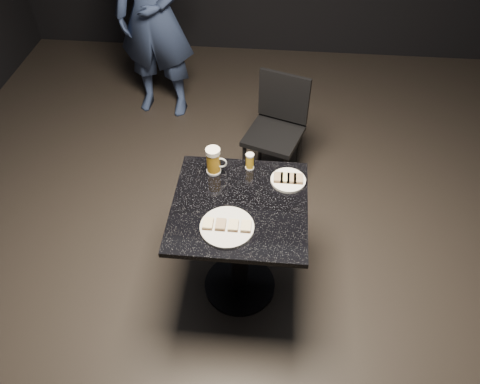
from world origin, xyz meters
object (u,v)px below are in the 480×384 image
at_px(plate_small, 288,180).
at_px(patron, 154,14).
at_px(plate_large, 227,227).
at_px(table, 240,234).
at_px(chair, 277,126).
at_px(beer_mug, 214,161).
at_px(beer_tumbler, 250,161).

xyz_separation_m(plate_small, patron, (-1.10, 1.66, 0.12)).
distance_m(plate_large, table, 0.30).
xyz_separation_m(plate_small, chair, (-0.08, 0.82, -0.26)).
height_order(patron, chair, patron).
relative_size(plate_large, chair, 0.31).
xyz_separation_m(plate_large, plate_small, (0.29, 0.36, 0.00)).
bearing_deg(chair, beer_mug, -113.06).
bearing_deg(plate_large, patron, 111.72).
bearing_deg(plate_large, beer_tumbler, 80.32).
bearing_deg(patron, plate_large, -62.96).
height_order(plate_large, beer_tumbler, beer_tumbler).
bearing_deg(patron, table, -60.04).
distance_m(patron, beer_mug, 1.76).
relative_size(plate_small, table, 0.25).
xyz_separation_m(beer_tumbler, chair, (0.14, 0.73, -0.30)).
bearing_deg(table, chair, 80.57).
bearing_deg(beer_tumbler, patron, 119.24).
relative_size(patron, table, 2.33).
bearing_deg(plate_small, table, -141.49).
xyz_separation_m(beer_mug, chair, (0.33, 0.78, -0.33)).
bearing_deg(table, plate_small, 38.51).
bearing_deg(table, beer_tumbler, 84.02).
height_order(plate_small, beer_tumbler, beer_tumbler).
bearing_deg(chair, table, -99.43).
relative_size(patron, beer_tumbler, 17.84).
xyz_separation_m(table, beer_tumbler, (0.03, 0.28, 0.29)).
bearing_deg(chair, beer_tumbler, -100.75).
bearing_deg(beer_tumbler, chair, 79.25).
height_order(patron, beer_tumbler, patron).
height_order(beer_mug, beer_tumbler, beer_mug).
distance_m(plate_small, beer_tumbler, 0.24).
bearing_deg(chair, plate_large, -100.34).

